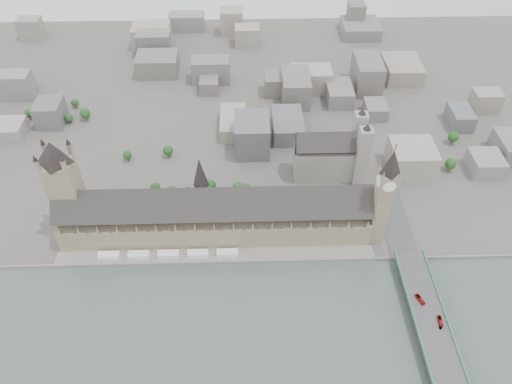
{
  "coord_description": "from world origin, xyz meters",
  "views": [
    {
      "loc": [
        26.77,
        -276.5,
        334.18
      ],
      "look_at": [
        35.84,
        44.8,
        25.26
      ],
      "focal_mm": 35.0,
      "sensor_mm": 36.0,
      "label": 1
    }
  ],
  "objects_px": {
    "westminster_abbey": "(332,155)",
    "red_bus_north": "(420,299)",
    "elizabeth_tower": "(385,192)",
    "car_silver": "(440,327)",
    "red_bus_south": "(440,321)",
    "palace_of_westminster": "(215,215)",
    "westminster_bridge": "(432,333)",
    "victoria_tower": "(64,185)"
  },
  "relations": [
    {
      "from": "elizabeth_tower",
      "to": "westminster_abbey",
      "type": "height_order",
      "value": "elizabeth_tower"
    },
    {
      "from": "elizabeth_tower",
      "to": "westminster_abbey",
      "type": "distance_m",
      "value": 96.91
    },
    {
      "from": "car_silver",
      "to": "palace_of_westminster",
      "type": "bearing_deg",
      "value": 163.04
    },
    {
      "from": "red_bus_south",
      "to": "red_bus_north",
      "type": "bearing_deg",
      "value": 120.96
    },
    {
      "from": "victoria_tower",
      "to": "car_silver",
      "type": "bearing_deg",
      "value": -21.2
    },
    {
      "from": "westminster_abbey",
      "to": "palace_of_westminster",
      "type": "bearing_deg",
      "value": -145.83
    },
    {
      "from": "elizabeth_tower",
      "to": "westminster_bridge",
      "type": "bearing_deg",
      "value": -75.89
    },
    {
      "from": "westminster_abbey",
      "to": "car_silver",
      "type": "relative_size",
      "value": 16.32
    },
    {
      "from": "palace_of_westminster",
      "to": "red_bus_north",
      "type": "distance_m",
      "value": 178.66
    },
    {
      "from": "westminster_abbey",
      "to": "red_bus_south",
      "type": "bearing_deg",
      "value": -72.15
    },
    {
      "from": "westminster_bridge",
      "to": "red_bus_north",
      "type": "height_order",
      "value": "red_bus_north"
    },
    {
      "from": "elizabeth_tower",
      "to": "westminster_bridge",
      "type": "xyz_separation_m",
      "value": [
        24.0,
        -95.5,
        -52.96
      ]
    },
    {
      "from": "elizabeth_tower",
      "to": "red_bus_north",
      "type": "distance_m",
      "value": 87.0
    },
    {
      "from": "victoria_tower",
      "to": "red_bus_south",
      "type": "relative_size",
      "value": 10.27
    },
    {
      "from": "red_bus_north",
      "to": "westminster_bridge",
      "type": "bearing_deg",
      "value": -102.78
    },
    {
      "from": "red_bus_north",
      "to": "red_bus_south",
      "type": "xyz_separation_m",
      "value": [
        9.81,
        -19.16,
        -0.07
      ]
    },
    {
      "from": "westminster_abbey",
      "to": "red_bus_south",
      "type": "height_order",
      "value": "westminster_abbey"
    },
    {
      "from": "elizabeth_tower",
      "to": "red_bus_north",
      "type": "bearing_deg",
      "value": -74.16
    },
    {
      "from": "car_silver",
      "to": "red_bus_south",
      "type": "bearing_deg",
      "value": 94.25
    },
    {
      "from": "elizabeth_tower",
      "to": "red_bus_south",
      "type": "height_order",
      "value": "elizabeth_tower"
    },
    {
      "from": "palace_of_westminster",
      "to": "westminster_bridge",
      "type": "distance_m",
      "value": 195.05
    },
    {
      "from": "car_silver",
      "to": "victoria_tower",
      "type": "bearing_deg",
      "value": 174.19
    },
    {
      "from": "car_silver",
      "to": "elizabeth_tower",
      "type": "bearing_deg",
      "value": 122.55
    },
    {
      "from": "victoria_tower",
      "to": "palace_of_westminster",
      "type": "bearing_deg",
      "value": -2.96
    },
    {
      "from": "palace_of_westminster",
      "to": "westminster_abbey",
      "type": "distance_m",
      "value": 134.09
    },
    {
      "from": "victoria_tower",
      "to": "car_silver",
      "type": "distance_m",
      "value": 313.2
    },
    {
      "from": "westminster_abbey",
      "to": "red_bus_north",
      "type": "height_order",
      "value": "westminster_abbey"
    },
    {
      "from": "palace_of_westminster",
      "to": "elizabeth_tower",
      "type": "relative_size",
      "value": 2.47
    },
    {
      "from": "victoria_tower",
      "to": "westminster_bridge",
      "type": "height_order",
      "value": "victoria_tower"
    },
    {
      "from": "westminster_bridge",
      "to": "red_bus_south",
      "type": "relative_size",
      "value": 33.39
    },
    {
      "from": "westminster_abbey",
      "to": "red_bus_north",
      "type": "relative_size",
      "value": 6.63
    },
    {
      "from": "westminster_abbey",
      "to": "car_silver",
      "type": "distance_m",
      "value": 190.15
    },
    {
      "from": "car_silver",
      "to": "westminster_abbey",
      "type": "bearing_deg",
      "value": 122.61
    },
    {
      "from": "palace_of_westminster",
      "to": "red_bus_north",
      "type": "xyz_separation_m",
      "value": [
        158.09,
        -82.5,
        -11.03
      ]
    },
    {
      "from": "red_bus_north",
      "to": "red_bus_south",
      "type": "height_order",
      "value": "red_bus_north"
    },
    {
      "from": "victoria_tower",
      "to": "westminster_abbey",
      "type": "height_order",
      "value": "victoria_tower"
    },
    {
      "from": "elizabeth_tower",
      "to": "car_silver",
      "type": "relative_size",
      "value": 25.79
    },
    {
      "from": "elizabeth_tower",
      "to": "red_bus_north",
      "type": "xyz_separation_m",
      "value": [
        20.09,
        -70.8,
        -46.41
      ]
    },
    {
      "from": "palace_of_westminster",
      "to": "westminster_abbey",
      "type": "bearing_deg",
      "value": 34.17
    },
    {
      "from": "westminster_abbey",
      "to": "red_bus_north",
      "type": "distance_m",
      "value": 165.24
    },
    {
      "from": "palace_of_westminster",
      "to": "red_bus_north",
      "type": "relative_size",
      "value": 25.83
    },
    {
      "from": "westminster_bridge",
      "to": "victoria_tower",
      "type": "bearing_deg",
      "value": 158.22
    }
  ]
}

